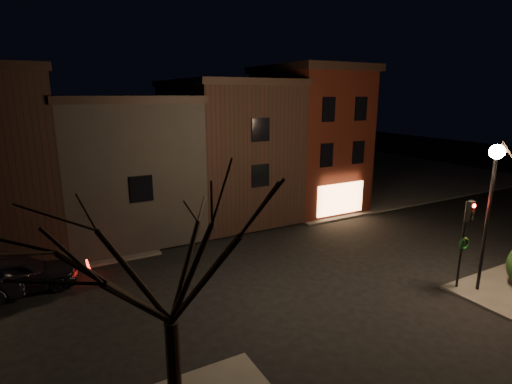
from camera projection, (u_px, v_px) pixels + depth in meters
ground at (287, 270)px, 20.08m from camera, size 120.00×120.00×0.00m
sidewalk_far_right at (337, 169)px, 46.44m from camera, size 30.00×30.00×0.12m
corner_building at (308, 137)px, 30.59m from camera, size 6.50×8.50×10.50m
row_building_a at (226, 148)px, 28.55m from camera, size 7.30×10.30×9.40m
row_building_b at (122, 163)px, 25.28m from camera, size 7.80×10.30×8.40m
street_lamp_near at (493, 178)px, 16.64m from camera, size 0.60×0.60×6.48m
traffic_signal at (466, 231)px, 17.34m from camera, size 0.58×0.38×4.05m
bare_tree_left at (166, 237)px, 9.08m from camera, size 5.60×5.60×7.50m
parked_car_a at (17, 274)px, 17.67m from camera, size 4.97×2.18×1.67m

